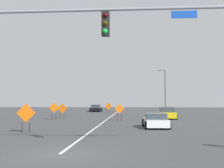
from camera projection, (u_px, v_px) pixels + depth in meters
name	position (u px, v px, depth m)	size (l,w,h in m)	color
ground	(60.00, 154.00, 12.59)	(149.58, 149.58, 0.00)	#444447
road_centre_stripe	(117.00, 112.00, 53.96)	(0.16, 83.10, 0.01)	white
street_lamp_mid_left	(165.00, 88.00, 65.43)	(1.58, 0.24, 8.98)	black
construction_sign_median_far	(119.00, 110.00, 32.25)	(1.08, 0.20, 1.86)	orange
construction_sign_left_shoulder	(62.00, 109.00, 36.04)	(1.26, 0.22, 1.85)	orange
construction_sign_right_lane	(26.00, 114.00, 20.51)	(1.32, 0.23, 2.07)	orange
construction_sign_left_lane	(54.00, 109.00, 33.83)	(1.21, 0.08, 2.01)	orange
construction_sign_median_near	(109.00, 107.00, 48.81)	(1.21, 0.19, 1.83)	orange
car_white_mid	(156.00, 121.00, 24.18)	(2.19, 3.95, 1.22)	white
car_yellow_near	(167.00, 113.00, 35.54)	(2.08, 4.28, 1.44)	gold
car_black_far	(96.00, 108.00, 56.02)	(2.10, 4.34, 1.34)	black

